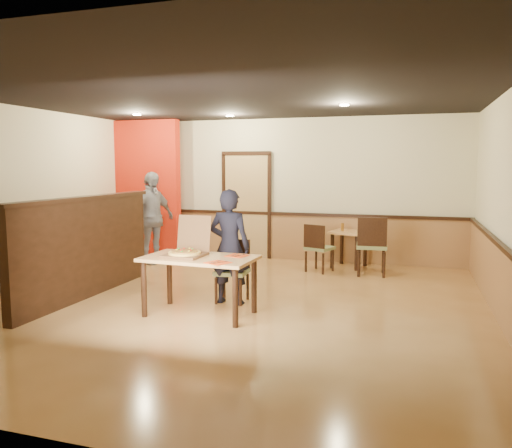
{
  "coord_description": "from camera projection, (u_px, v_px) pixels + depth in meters",
  "views": [
    {
      "loc": [
        2.41,
        -6.16,
        1.87
      ],
      "look_at": [
        0.48,
        0.0,
        1.12
      ],
      "focal_mm": 35.0,
      "sensor_mm": 36.0,
      "label": 1
    }
  ],
  "objects": [
    {
      "name": "ceiling",
      "position": [
        221.0,
        94.0,
        6.45
      ],
      "size": [
        7.0,
        7.0,
        0.0
      ],
      "primitive_type": "plane",
      "rotation": [
        3.14,
        0.0,
        0.0
      ],
      "color": "black",
      "rests_on": "wall_back"
    },
    {
      "name": "main_table",
      "position": [
        199.0,
        265.0,
        6.24
      ],
      "size": [
        1.42,
        0.85,
        0.74
      ],
      "rotation": [
        0.0,
        0.0,
        -0.04
      ],
      "color": "tan",
      "rests_on": "floor"
    },
    {
      "name": "diner",
      "position": [
        230.0,
        247.0,
        6.74
      ],
      "size": [
        0.58,
        0.38,
        1.57
      ],
      "primitive_type": "imported",
      "rotation": [
        0.0,
        0.0,
        3.13
      ],
      "color": "black",
      "rests_on": "floor"
    },
    {
      "name": "wall_back",
      "position": [
        285.0,
        190.0,
        9.93
      ],
      "size": [
        7.0,
        0.0,
        7.0
      ],
      "primitive_type": "plane",
      "rotation": [
        1.57,
        0.0,
        0.0
      ],
      "color": "beige",
      "rests_on": "floor"
    },
    {
      "name": "wainscot_right",
      "position": [
        505.0,
        291.0,
        5.69
      ],
      "size": [
        0.04,
        7.0,
        0.9
      ],
      "primitive_type": "cube",
      "color": "olive",
      "rests_on": "floor"
    },
    {
      "name": "wainscot_back",
      "position": [
        285.0,
        237.0,
        10.01
      ],
      "size": [
        7.0,
        0.04,
        0.9
      ],
      "primitive_type": "cube",
      "color": "olive",
      "rests_on": "floor"
    },
    {
      "name": "side_table",
      "position": [
        349.0,
        240.0,
        9.21
      ],
      "size": [
        0.76,
        0.76,
        0.67
      ],
      "rotation": [
        0.0,
        0.0,
        -0.24
      ],
      "color": "tan",
      "rests_on": "floor"
    },
    {
      "name": "napkin_far",
      "position": [
        237.0,
        256.0,
        6.29
      ],
      "size": [
        0.29,
        0.29,
        0.01
      ],
      "rotation": [
        0.0,
        0.0,
        -0.19
      ],
      "color": "red",
      "rests_on": "main_table"
    },
    {
      "name": "red_accent_panel",
      "position": [
        143.0,
        189.0,
        10.32
      ],
      "size": [
        1.6,
        0.2,
        2.78
      ],
      "primitive_type": "cube",
      "color": "red",
      "rests_on": "floor"
    },
    {
      "name": "passerby",
      "position": [
        151.0,
        218.0,
        9.54
      ],
      "size": [
        0.78,
        1.12,
        1.76
      ],
      "primitive_type": "imported",
      "rotation": [
        0.0,
        0.0,
        1.19
      ],
      "color": "gray",
      "rests_on": "floor"
    },
    {
      "name": "side_chair_left",
      "position": [
        318.0,
        246.0,
        8.78
      ],
      "size": [
        0.54,
        0.54,
        0.85
      ],
      "rotation": [
        0.0,
        0.0,
        2.79
      ],
      "color": "olive",
      "rests_on": "floor"
    },
    {
      "name": "napkin_near",
      "position": [
        218.0,
        263.0,
        5.83
      ],
      "size": [
        0.32,
        0.32,
        0.01
      ],
      "rotation": [
        0.0,
        0.0,
        -0.43
      ],
      "color": "red",
      "rests_on": "main_table"
    },
    {
      "name": "floor",
      "position": [
        222.0,
        304.0,
        6.78
      ],
      "size": [
        7.0,
        7.0,
        0.0
      ],
      "primitive_type": "plane",
      "color": "tan",
      "rests_on": "ground"
    },
    {
      "name": "condiment",
      "position": [
        342.0,
        227.0,
        9.22
      ],
      "size": [
        0.06,
        0.06,
        0.14
      ],
      "primitive_type": "cylinder",
      "color": "brown",
      "rests_on": "side_table"
    },
    {
      "name": "side_chair_right",
      "position": [
        372.0,
        244.0,
        8.48
      ],
      "size": [
        0.54,
        0.54,
        1.02
      ],
      "rotation": [
        0.0,
        0.0,
        3.22
      ],
      "color": "olive",
      "rests_on": "floor"
    },
    {
      "name": "spot_c",
      "position": [
        344.0,
        105.0,
        7.46
      ],
      "size": [
        0.14,
        0.14,
        0.02
      ],
      "primitive_type": "cylinder",
      "color": "#FFD9B2",
      "rests_on": "ceiling"
    },
    {
      "name": "chair_rail_back",
      "position": [
        285.0,
        214.0,
        9.94
      ],
      "size": [
        7.0,
        0.06,
        0.06
      ],
      "primitive_type": "cube",
      "color": "black",
      "rests_on": "wall_back"
    },
    {
      "name": "back_door",
      "position": [
        247.0,
        206.0,
        10.17
      ],
      "size": [
        0.9,
        0.06,
        2.1
      ],
      "primitive_type": "cube",
      "color": "tan",
      "rests_on": "wall_back"
    },
    {
      "name": "diner_chair",
      "position": [
        233.0,
        268.0,
        6.91
      ],
      "size": [
        0.44,
        0.44,
        0.85
      ],
      "rotation": [
        0.0,
        0.0,
        0.04
      ],
      "color": "olive",
      "rests_on": "floor"
    },
    {
      "name": "spot_b",
      "position": [
        230.0,
        115.0,
        9.06
      ],
      "size": [
        0.14,
        0.14,
        0.02
      ],
      "primitive_type": "cylinder",
      "color": "#FFD9B2",
      "rests_on": "ceiling"
    },
    {
      "name": "pizza_box",
      "position": [
        186.0,
        251.0,
        6.28
      ],
      "size": [
        0.48,
        0.56,
        0.49
      ],
      "rotation": [
        0.0,
        0.0,
        -0.03
      ],
      "color": "brown",
      "rests_on": "main_table"
    },
    {
      "name": "booth_partition",
      "position": [
        86.0,
        246.0,
        7.09
      ],
      "size": [
        0.2,
        3.1,
        1.44
      ],
      "color": "black",
      "rests_on": "floor"
    },
    {
      "name": "pizza",
      "position": [
        185.0,
        253.0,
        6.23
      ],
      "size": [
        0.49,
        0.49,
        0.03
      ],
      "primitive_type": "cylinder",
      "rotation": [
        0.0,
        0.0,
        -0.25
      ],
      "color": "#F2C358",
      "rests_on": "pizza_box"
    },
    {
      "name": "chair_rail_right",
      "position": [
        506.0,
        250.0,
        5.65
      ],
      "size": [
        0.06,
        7.0,
        0.06
      ],
      "primitive_type": "cube",
      "color": "black",
      "rests_on": "wall_right"
    },
    {
      "name": "wall_left",
      "position": [
        9.0,
        197.0,
        7.65
      ],
      "size": [
        0.0,
        7.0,
        7.0
      ],
      "primitive_type": "plane",
      "rotation": [
        1.57,
        0.0,
        1.57
      ],
      "color": "beige",
      "rests_on": "floor"
    },
    {
      "name": "spot_a",
      "position": [
        137.0,
        114.0,
        8.84
      ],
      "size": [
        0.14,
        0.14,
        0.02
      ],
      "primitive_type": "cylinder",
      "color": "#FFD9B2",
      "rests_on": "ceiling"
    }
  ]
}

